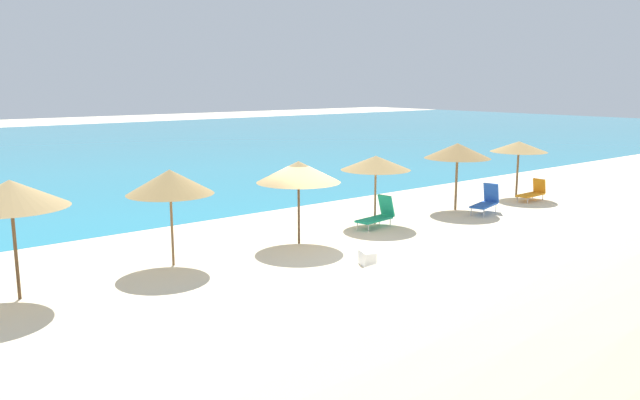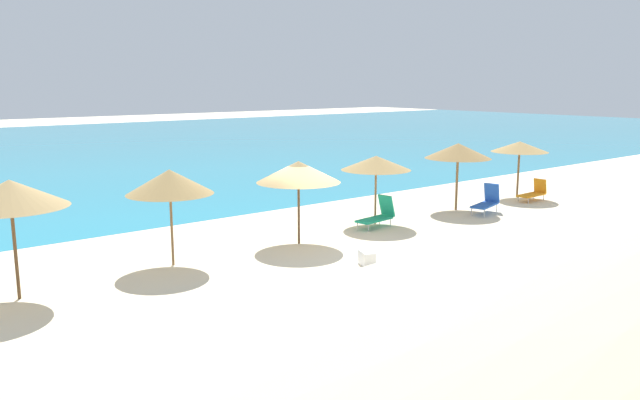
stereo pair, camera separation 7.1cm
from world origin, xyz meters
The scene contains 13 objects.
ground_plane centered at (0.00, 0.00, 0.00)m, with size 160.00×160.00×0.00m, color beige.
sea_water centered at (0.00, 34.63, 0.00)m, with size 160.00×58.04×0.01m, color teal.
dune_ridge centered at (-2.98, -10.94, 1.57)m, with size 55.78×6.33×3.13m, color beige.
beach_umbrella_1 centered at (-8.53, 0.74, 2.54)m, with size 2.61×2.61×2.87m.
beach_umbrella_2 centered at (-4.39, 1.05, 2.38)m, with size 2.41×2.41×2.72m.
beach_umbrella_3 centered at (-0.18, 0.74, 2.31)m, with size 2.66×2.66×2.65m.
beach_umbrella_4 centered at (3.72, 1.30, 2.22)m, with size 2.52×2.52×2.48m.
beach_umbrella_5 centered at (8.03, 1.08, 2.39)m, with size 2.63×2.63×2.69m.
beach_umbrella_6 centered at (12.44, 1.21, 2.26)m, with size 2.48×2.48×2.50m.
lounge_chair_1 centered at (8.44, -0.09, 0.46)m, with size 1.70×0.99×1.13m.
lounge_chair_2 centered at (12.23, 0.25, 0.36)m, with size 1.52×0.62×0.91m.
lounge_chair_3 centered at (3.43, 0.85, 0.43)m, with size 1.65×0.80×1.10m.
cooler_box centered at (-0.17, -2.43, 0.20)m, with size 0.59×0.34×0.41m, color white.
Camera 1 is at (-12.04, -14.90, 5.09)m, focal length 35.51 mm.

